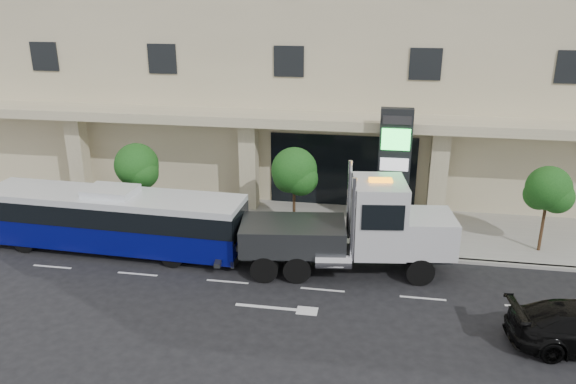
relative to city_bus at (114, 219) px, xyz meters
name	(u,v)px	position (x,y,z in m)	size (l,w,h in m)	color
ground	(326,273)	(9.95, -0.60, -1.58)	(120.00, 120.00, 0.00)	black
sidewalk	(337,226)	(9.95, 4.40, -1.50)	(120.00, 6.00, 0.15)	gray
curb	(331,251)	(9.95, 1.40, -1.50)	(120.00, 0.30, 0.15)	gray
convention_center	(356,16)	(9.95, 14.82, 8.40)	(60.00, 17.60, 20.00)	#B9AE8B
tree_left	(137,168)	(-0.02, 2.99, 1.54)	(2.27, 2.20, 4.22)	#422B19
tree_mid	(295,174)	(7.98, 2.99, 1.68)	(2.28, 2.20, 4.38)	#422B19
tree_right	(549,192)	(19.48, 2.99, 1.46)	(2.10, 2.00, 4.04)	#422B19
city_bus	(114,219)	(0.00, 0.00, 0.00)	(12.31, 3.02, 3.10)	black
tow_truck	(356,230)	(11.13, -0.21, 0.33)	(10.27, 3.64, 4.64)	#2D3033
signage_pylon	(394,170)	(12.64, 4.28, 1.70)	(1.54, 0.58, 6.17)	black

